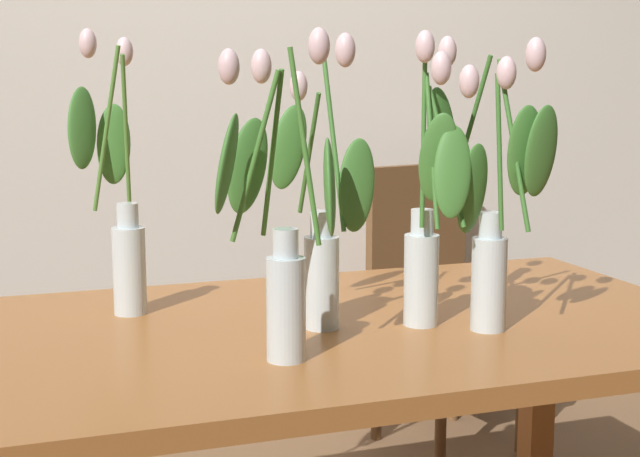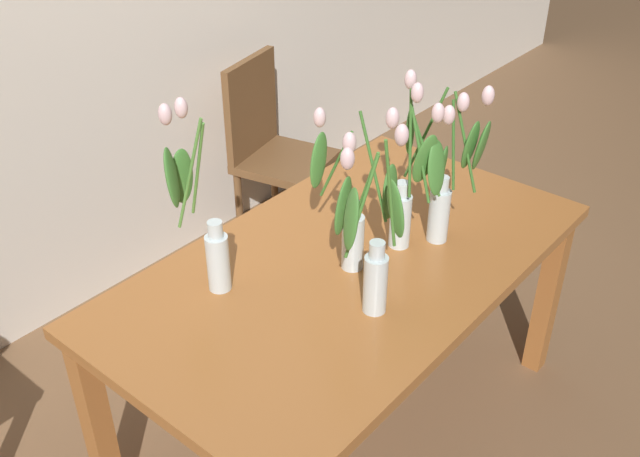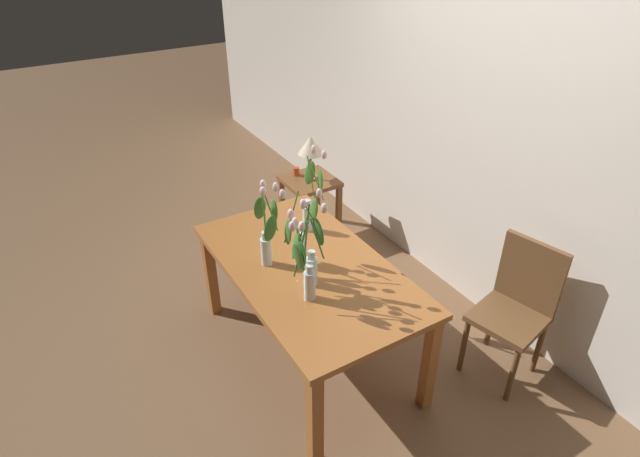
{
  "view_description": "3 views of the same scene",
  "coord_description": "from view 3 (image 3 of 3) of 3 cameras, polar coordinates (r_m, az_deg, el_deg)",
  "views": [
    {
      "loc": [
        -0.6,
        -1.69,
        1.22
      ],
      "look_at": [
        -0.01,
        0.01,
        0.93
      ],
      "focal_mm": 52.4,
      "sensor_mm": 36.0,
      "label": 1
    },
    {
      "loc": [
        -1.48,
        -1.12,
        2.05
      ],
      "look_at": [
        -0.08,
        0.05,
        0.88
      ],
      "focal_mm": 40.71,
      "sensor_mm": 36.0,
      "label": 2
    },
    {
      "loc": [
        2.27,
        -1.28,
        2.64
      ],
      "look_at": [
        0.02,
        0.08,
        0.99
      ],
      "focal_mm": 29.37,
      "sensor_mm": 36.0,
      "label": 3
    }
  ],
  "objects": [
    {
      "name": "tulip_vase_4",
      "position": [
        3.13,
        -2.03,
        -1.29
      ],
      "size": [
        0.16,
        0.28,
        0.56
      ],
      "color": "silver",
      "rests_on": "dining_table"
    },
    {
      "name": "room_wall_rear",
      "position": [
        3.74,
        17.77,
        10.4
      ],
      "size": [
        9.0,
        0.1,
        2.7
      ],
      "primitive_type": "cube",
      "color": "silver",
      "rests_on": "ground"
    },
    {
      "name": "dining_chair",
      "position": [
        3.5,
        20.66,
        -7.63
      ],
      "size": [
        0.48,
        0.48,
        0.93
      ],
      "color": "brown",
      "rests_on": "ground"
    },
    {
      "name": "tulip_vase_2",
      "position": [
        3.49,
        -1.06,
        2.85
      ],
      "size": [
        0.16,
        0.17,
        0.58
      ],
      "color": "silver",
      "rests_on": "dining_table"
    },
    {
      "name": "tulip_vase_0",
      "position": [
        2.84,
        -1.3,
        -4.18
      ],
      "size": [
        0.2,
        0.26,
        0.56
      ],
      "color": "silver",
      "rests_on": "dining_table"
    },
    {
      "name": "tulip_vase_1",
      "position": [
        3.15,
        -5.81,
        -0.54
      ],
      "size": [
        0.24,
        0.17,
        0.56
      ],
      "color": "silver",
      "rests_on": "dining_table"
    },
    {
      "name": "ground_plane",
      "position": [
        3.71,
        -1.2,
        -13.3
      ],
      "size": [
        18.0,
        18.0,
        0.0
      ],
      "primitive_type": "plane",
      "color": "brown"
    },
    {
      "name": "side_table",
      "position": [
        4.7,
        -1.12,
        4.1
      ],
      "size": [
        0.44,
        0.44,
        0.55
      ],
      "color": "brown",
      "rests_on": "ground"
    },
    {
      "name": "pillar_candle",
      "position": [
        4.71,
        -2.59,
        6.24
      ],
      "size": [
        0.06,
        0.06,
        0.07
      ],
      "primitive_type": "cylinder",
      "color": "#CC4C23",
      "rests_on": "side_table"
    },
    {
      "name": "dining_table",
      "position": [
        3.28,
        -1.33,
        -5.32
      ],
      "size": [
        1.6,
        0.9,
        0.74
      ],
      "color": "#A3602D",
      "rests_on": "ground"
    },
    {
      "name": "tulip_vase_3",
      "position": [
        2.94,
        -1.51,
        -3.17
      ],
      "size": [
        0.14,
        0.17,
        0.57
      ],
      "color": "silver",
      "rests_on": "dining_table"
    },
    {
      "name": "table_lamp",
      "position": [
        4.54,
        -1.02,
        8.95
      ],
      "size": [
        0.22,
        0.22,
        0.4
      ],
      "color": "olive",
      "rests_on": "side_table"
    }
  ]
}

